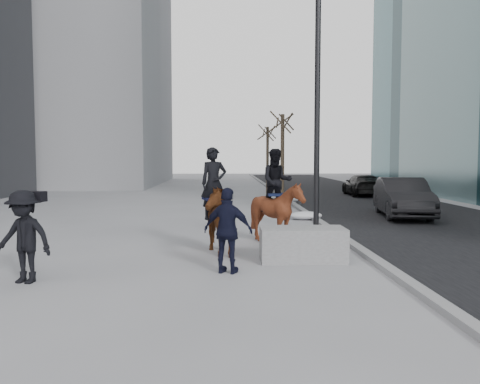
{
  "coord_description": "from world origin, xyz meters",
  "views": [
    {
      "loc": [
        -0.4,
        -11.44,
        2.38
      ],
      "look_at": [
        0.0,
        1.2,
        1.5
      ],
      "focal_mm": 38.0,
      "sensor_mm": 36.0,
      "label": 1
    }
  ],
  "objects_px": {
    "planter": "(303,244)",
    "mounted_right": "(277,206)",
    "car_near": "(403,197)",
    "mounted_left": "(214,214)"
  },
  "relations": [
    {
      "from": "car_near",
      "to": "mounted_left",
      "type": "distance_m",
      "value": 10.31
    },
    {
      "from": "mounted_right",
      "to": "car_near",
      "type": "bearing_deg",
      "value": 46.43
    },
    {
      "from": "car_near",
      "to": "mounted_right",
      "type": "distance_m",
      "value": 8.11
    },
    {
      "from": "car_near",
      "to": "mounted_right",
      "type": "bearing_deg",
      "value": -125.24
    },
    {
      "from": "car_near",
      "to": "mounted_left",
      "type": "xyz_separation_m",
      "value": [
        -7.29,
        -7.29,
        0.19
      ]
    },
    {
      "from": "mounted_right",
      "to": "mounted_left",
      "type": "bearing_deg",
      "value": -140.32
    },
    {
      "from": "planter",
      "to": "car_near",
      "type": "height_order",
      "value": "car_near"
    },
    {
      "from": "planter",
      "to": "mounted_right",
      "type": "distance_m",
      "value": 2.5
    },
    {
      "from": "car_near",
      "to": "mounted_left",
      "type": "height_order",
      "value": "mounted_left"
    },
    {
      "from": "planter",
      "to": "car_near",
      "type": "distance_m",
      "value": 9.8
    }
  ]
}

